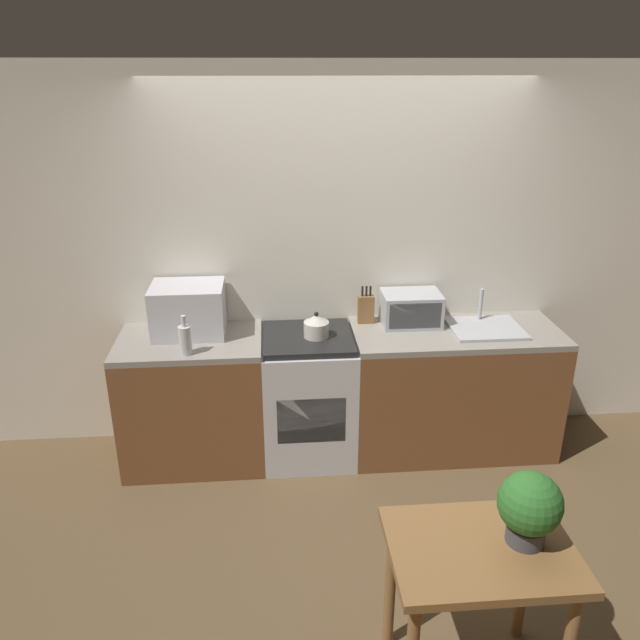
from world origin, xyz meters
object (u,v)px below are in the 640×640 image
Objects in this scene: stove_range at (308,396)px; bottle at (185,339)px; kettle at (316,326)px; dining_table at (479,571)px; toaster_oven at (411,309)px; microwave at (188,310)px.

stove_range is 0.97m from bottle.
bottle is (-0.82, -0.20, 0.02)m from kettle.
bottle is 2.15m from dining_table.
toaster_oven is 2.03m from dining_table.
microwave reaches higher than toaster_oven.
toaster_oven is at bearing 1.52° from microwave.
stove_range reaches higher than dining_table.
dining_table is (1.36, -1.62, -0.38)m from bottle.
microwave is at bearing 125.08° from dining_table.
kettle is 0.69m from toaster_oven.
microwave is 1.50m from toaster_oven.
kettle is 0.38× the size of microwave.
microwave is 0.33m from bottle.
microwave is 1.83× the size of bottle.
bottle is at bearing -166.45° from kettle.
toaster_oven is (0.72, 0.15, 0.56)m from stove_range.
kettle is 0.85m from bottle.
toaster_oven reaches higher than kettle.
bottle reaches higher than kettle.
kettle is at bearing 13.55° from bottle.
bottle reaches higher than stove_range.
bottle is at bearing 129.91° from dining_table.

